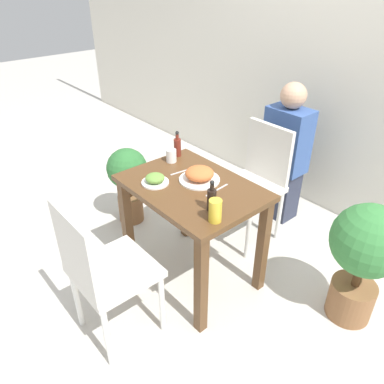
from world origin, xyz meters
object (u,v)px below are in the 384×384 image
Objects in this scene: food_plate at (199,175)px; potted_plant_left at (128,178)px; chair_near at (101,268)px; drink_cup at (171,156)px; side_plate at (155,179)px; sauce_bottle at (177,146)px; potted_plant_right at (365,253)px; person_figure at (285,155)px; condiment_bottle at (212,199)px; juice_glass at (215,211)px; chair_far at (257,177)px.

food_plate is 0.39× the size of potted_plant_left.
drink_cup is at bearing -63.04° from chair_near.
food_plate is at bearing 56.71° from side_plate.
sauce_bottle is 1.38m from potted_plant_right.
chair_near reaches higher than drink_cup.
chair_near is at bearing -84.95° from person_figure.
condiment_bottle is (0.44, 0.07, 0.04)m from side_plate.
juice_glass is at bearing -30.78° from food_plate.
food_plate is 0.32× the size of potted_plant_right.
sauce_bottle is at bearing -63.10° from chair_near.
person_figure is at bearing 110.22° from juice_glass.
juice_glass is at bearing -9.02° from potted_plant_left.
person_figure is (-0.45, 1.23, -0.22)m from juice_glass.
food_plate is 2.91× the size of drink_cup.
potted_plant_left is at bearing 170.98° from juice_glass.
person_figure is (-0.04, 0.39, 0.05)m from chair_far.
person_figure is (-0.36, 1.17, -0.23)m from condiment_bottle.
chair_near is 10.32× the size of drink_cup.
chair_far is at bearing 38.75° from potted_plant_left.
chair_far is 0.89m from side_plate.
drink_cup is (-0.41, 0.81, 0.26)m from chair_near.
drink_cup is (-0.17, 0.26, 0.02)m from side_plate.
chair_far is 7.12× the size of juice_glass.
person_figure is at bearing 94.19° from food_plate.
chair_far reaches higher than potted_plant_left.
juice_glass is 0.83m from sauce_bottle.
potted_plant_left is at bearing -164.90° from potted_plant_right.
chair_near is 4.91× the size of sauce_bottle.
person_figure is (0.08, 1.24, -0.19)m from side_plate.
chair_far is at bearing 55.99° from sauce_bottle.
juice_glass is 0.92m from potted_plant_right.
chair_far is at bearing 116.22° from juice_glass.
condiment_bottle is at bearing -108.71° from chair_near.
drink_cup reaches higher than potted_plant_right.
food_plate is 0.22× the size of person_figure.
side_plate is at bearing -179.22° from juice_glass.
drink_cup is at bearing -161.62° from potted_plant_right.
sauce_bottle reaches higher than side_plate.
chair_far is 0.67m from food_plate.
sauce_bottle is at bearing 156.45° from condiment_bottle.
person_figure reaches higher than potted_plant_right.
juice_glass is 0.11× the size of person_figure.
person_figure reaches higher than side_plate.
food_plate reaches higher than potted_plant_right.
food_plate reaches higher than side_plate.
person_figure is (0.30, 0.88, -0.23)m from sauce_bottle.
sauce_bottle is (-0.22, 0.35, 0.04)m from side_plate.
sauce_bottle is (-0.75, 0.35, 0.01)m from juice_glass.
potted_plant_left is at bearing -162.21° from sauce_bottle.
side_plate is at bearing -56.58° from drink_cup.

